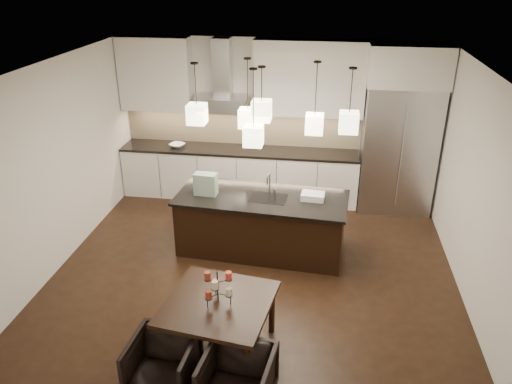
# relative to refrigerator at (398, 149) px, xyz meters

# --- Properties ---
(floor) EXTENTS (5.50, 5.50, 0.02)m
(floor) POSITION_rel_refrigerator_xyz_m (-2.10, -2.38, -1.08)
(floor) COLOR black
(floor) RESTS_ON ground
(ceiling) EXTENTS (5.50, 5.50, 0.02)m
(ceiling) POSITION_rel_refrigerator_xyz_m (-2.10, -2.38, 1.73)
(ceiling) COLOR white
(ceiling) RESTS_ON wall_back
(wall_back) EXTENTS (5.50, 0.02, 2.80)m
(wall_back) POSITION_rel_refrigerator_xyz_m (-2.10, 0.38, 0.32)
(wall_back) COLOR silver
(wall_back) RESTS_ON ground
(wall_front) EXTENTS (5.50, 0.02, 2.80)m
(wall_front) POSITION_rel_refrigerator_xyz_m (-2.10, -5.14, 0.32)
(wall_front) COLOR silver
(wall_front) RESTS_ON ground
(wall_left) EXTENTS (0.02, 5.50, 2.80)m
(wall_left) POSITION_rel_refrigerator_xyz_m (-4.86, -2.38, 0.32)
(wall_left) COLOR silver
(wall_left) RESTS_ON ground
(wall_right) EXTENTS (0.02, 5.50, 2.80)m
(wall_right) POSITION_rel_refrigerator_xyz_m (0.66, -2.38, 0.32)
(wall_right) COLOR silver
(wall_right) RESTS_ON ground
(refrigerator) EXTENTS (1.20, 0.72, 2.15)m
(refrigerator) POSITION_rel_refrigerator_xyz_m (0.00, 0.00, 0.00)
(refrigerator) COLOR #B7B7BA
(refrigerator) RESTS_ON floor
(fridge_panel) EXTENTS (1.26, 0.72, 0.65)m
(fridge_panel) POSITION_rel_refrigerator_xyz_m (0.00, 0.00, 1.40)
(fridge_panel) COLOR silver
(fridge_panel) RESTS_ON refrigerator
(lower_cabinets) EXTENTS (4.21, 0.62, 0.88)m
(lower_cabinets) POSITION_rel_refrigerator_xyz_m (-2.73, 0.05, -0.64)
(lower_cabinets) COLOR silver
(lower_cabinets) RESTS_ON floor
(countertop) EXTENTS (4.21, 0.66, 0.04)m
(countertop) POSITION_rel_refrigerator_xyz_m (-2.73, 0.05, -0.17)
(countertop) COLOR black
(countertop) RESTS_ON lower_cabinets
(backsplash) EXTENTS (4.21, 0.02, 0.63)m
(backsplash) POSITION_rel_refrigerator_xyz_m (-2.73, 0.35, 0.16)
(backsplash) COLOR #BEAD88
(backsplash) RESTS_ON countertop
(upper_cab_left) EXTENTS (1.25, 0.35, 1.25)m
(upper_cab_left) POSITION_rel_refrigerator_xyz_m (-4.20, 0.19, 1.10)
(upper_cab_left) COLOR silver
(upper_cab_left) RESTS_ON wall_back
(upper_cab_right) EXTENTS (1.85, 0.35, 1.25)m
(upper_cab_right) POSITION_rel_refrigerator_xyz_m (-1.55, 0.19, 1.10)
(upper_cab_right) COLOR silver
(upper_cab_right) RESTS_ON wall_back
(hood_canopy) EXTENTS (0.90, 0.52, 0.24)m
(hood_canopy) POSITION_rel_refrigerator_xyz_m (-3.03, 0.10, 0.65)
(hood_canopy) COLOR #B7B7BA
(hood_canopy) RESTS_ON wall_back
(hood_chimney) EXTENTS (0.30, 0.28, 0.96)m
(hood_chimney) POSITION_rel_refrigerator_xyz_m (-3.03, 0.21, 1.24)
(hood_chimney) COLOR #B7B7BA
(hood_chimney) RESTS_ON hood_canopy
(fruit_bowl) EXTENTS (0.33, 0.33, 0.06)m
(fruit_bowl) POSITION_rel_refrigerator_xyz_m (-3.85, 0.00, -0.12)
(fruit_bowl) COLOR silver
(fruit_bowl) RESTS_ON countertop
(island_body) EXTENTS (2.45, 1.13, 0.84)m
(island_body) POSITION_rel_refrigerator_xyz_m (-2.08, -1.75, -0.66)
(island_body) COLOR black
(island_body) RESTS_ON floor
(island_top) EXTENTS (2.53, 1.21, 0.04)m
(island_top) POSITION_rel_refrigerator_xyz_m (-2.08, -1.75, -0.22)
(island_top) COLOR black
(island_top) RESTS_ON island_body
(faucet) EXTENTS (0.11, 0.24, 0.36)m
(faucet) POSITION_rel_refrigerator_xyz_m (-1.98, -1.66, -0.02)
(faucet) COLOR silver
(faucet) RESTS_ON island_top
(tote_bag) EXTENTS (0.34, 0.20, 0.32)m
(tote_bag) POSITION_rel_refrigerator_xyz_m (-2.89, -1.78, -0.04)
(tote_bag) COLOR #1F5B35
(tote_bag) RESTS_ON island_top
(food_container) EXTENTS (0.34, 0.25, 0.10)m
(food_container) POSITION_rel_refrigerator_xyz_m (-1.35, -1.73, -0.15)
(food_container) COLOR silver
(food_container) RESTS_ON island_top
(dining_table) EXTENTS (1.25, 1.25, 0.66)m
(dining_table) POSITION_rel_refrigerator_xyz_m (-2.25, -3.94, -0.74)
(dining_table) COLOR black
(dining_table) RESTS_ON floor
(candelabra) EXTENTS (0.36, 0.36, 0.39)m
(candelabra) POSITION_rel_refrigerator_xyz_m (-2.25, -3.94, -0.22)
(candelabra) COLOR black
(candelabra) RESTS_ON dining_table
(candle_a) EXTENTS (0.08, 0.08, 0.09)m
(candle_a) POSITION_rel_refrigerator_xyz_m (-2.13, -3.96, -0.26)
(candle_a) COLOR beige
(candle_a) RESTS_ON candelabra
(candle_b) EXTENTS (0.08, 0.08, 0.09)m
(candle_b) POSITION_rel_refrigerator_xyz_m (-2.30, -3.83, -0.26)
(candle_b) COLOR red
(candle_b) RESTS_ON candelabra
(candle_c) EXTENTS (0.08, 0.08, 0.09)m
(candle_c) POSITION_rel_refrigerator_xyz_m (-2.33, -4.04, -0.26)
(candle_c) COLOR maroon
(candle_c) RESTS_ON candelabra
(candle_d) EXTENTS (0.08, 0.08, 0.09)m
(candle_d) POSITION_rel_refrigerator_xyz_m (-2.14, -3.88, -0.11)
(candle_d) COLOR red
(candle_d) RESTS_ON candelabra
(candle_e) EXTENTS (0.08, 0.08, 0.09)m
(candle_e) POSITION_rel_refrigerator_xyz_m (-2.36, -3.91, -0.11)
(candle_e) COLOR maroon
(candle_e) RESTS_ON candelabra
(candle_f) EXTENTS (0.08, 0.08, 0.09)m
(candle_f) POSITION_rel_refrigerator_xyz_m (-2.25, -4.06, -0.11)
(candle_f) COLOR beige
(candle_f) RESTS_ON candelabra
(armchair_left) EXTENTS (0.69, 0.70, 0.60)m
(armchair_left) POSITION_rel_refrigerator_xyz_m (-2.70, -4.55, -0.78)
(armchair_left) COLOR black
(armchair_left) RESTS_ON floor
(armchair_right) EXTENTS (0.74, 0.76, 0.62)m
(armchair_right) POSITION_rel_refrigerator_xyz_m (-1.92, -4.66, -0.77)
(armchair_right) COLOR black
(armchair_right) RESTS_ON floor
(pendant_a) EXTENTS (0.24, 0.24, 0.26)m
(pendant_a) POSITION_rel_refrigerator_xyz_m (-2.91, -1.99, 1.06)
(pendant_a) COLOR #FEF4C2
(pendant_a) RESTS_ON ceiling
(pendant_b) EXTENTS (0.24, 0.24, 0.26)m
(pendant_b) POSITION_rel_refrigerator_xyz_m (-2.30, -1.57, 0.91)
(pendant_b) COLOR #FEF4C2
(pendant_b) RESTS_ON ceiling
(pendant_c) EXTENTS (0.24, 0.24, 0.26)m
(pendant_c) POSITION_rel_refrigerator_xyz_m (-2.04, -2.09, 1.17)
(pendant_c) COLOR #FEF4C2
(pendant_c) RESTS_ON ceiling
(pendant_d) EXTENTS (0.24, 0.24, 0.26)m
(pendant_d) POSITION_rel_refrigerator_xyz_m (-1.38, -1.67, 0.90)
(pendant_d) COLOR #FEF4C2
(pendant_d) RESTS_ON ceiling
(pendant_e) EXTENTS (0.24, 0.24, 0.26)m
(pendant_e) POSITION_rel_refrigerator_xyz_m (-0.95, -2.01, 1.04)
(pendant_e) COLOR #FEF4C2
(pendant_e) RESTS_ON ceiling
(pendant_f) EXTENTS (0.24, 0.24, 0.26)m
(pendant_f) POSITION_rel_refrigerator_xyz_m (-2.13, -2.23, 0.88)
(pendant_f) COLOR #FEF4C2
(pendant_f) RESTS_ON ceiling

